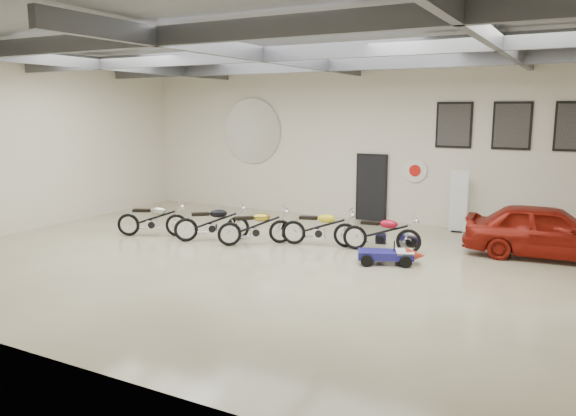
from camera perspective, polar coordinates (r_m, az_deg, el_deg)
The scene contains 19 objects.
floor at distance 13.35m, azimuth -2.45°, elevation -5.44°, with size 16.00×12.00×0.01m, color #C3BA95.
ceiling at distance 12.96m, azimuth -2.62°, elevation 16.40°, with size 16.00×12.00×0.01m, color slate.
back_wall at distance 18.32m, azimuth 7.18°, elevation 6.61°, with size 16.00×0.02×5.00m, color beige.
left_wall at distance 18.34m, azimuth -24.66°, elevation 5.79°, with size 0.02×12.00×5.00m, color beige.
ceiling_beams at distance 12.93m, azimuth -2.61°, elevation 15.30°, with size 15.80×11.80×0.32m, color #505257, non-canonical shape.
door at distance 18.24m, azimuth 8.49°, elevation 1.98°, with size 0.92×0.08×2.10m, color black.
logo_plaque at distance 20.05m, azimuth -3.67°, elevation 7.80°, with size 2.30×0.06×1.16m, color silver, non-canonical shape.
poster_left at distance 17.40m, azimuth 16.52°, elevation 8.09°, with size 1.05×0.08×1.35m, color black, non-canonical shape.
poster_mid at distance 17.14m, azimuth 21.80°, elevation 7.77°, with size 1.05×0.08×1.35m, color black, non-canonical shape.
poster_right at distance 17.03m, azimuth 27.18°, elevation 7.38°, with size 1.05×0.08×1.35m, color black, non-canonical shape.
oil_sign at distance 17.74m, azimuth 12.81°, elevation 3.74°, with size 0.72×0.10×0.72m, color white, non-canonical shape.
banner_stand at distance 17.08m, azimuth 16.94°, elevation 0.68°, with size 0.50×0.20×1.84m, color white, non-canonical shape.
motorcycle_silver at distance 16.31m, azimuth -13.63°, elevation -1.03°, with size 1.98×0.61×1.03m, color silver, non-canonical shape.
motorcycle_black at distance 15.46m, azimuth -7.75°, elevation -1.41°, with size 2.01×0.62×1.04m, color silver, non-canonical shape.
motorcycle_gold at distance 14.89m, azimuth -3.35°, elevation -1.81°, with size 1.96×0.61×1.02m, color silver, non-canonical shape.
motorcycle_yellow at distance 14.75m, azimuth 3.21°, elevation -1.90°, with size 1.98×0.62×1.03m, color silver, non-canonical shape.
motorcycle_red at distance 14.32m, azimuth 9.48°, elevation -2.43°, with size 1.94×0.60×1.01m, color silver, non-canonical shape.
go_kart at distance 13.28m, azimuth 10.46°, elevation -4.42°, with size 1.56×0.70×0.57m, color navy, non-canonical shape.
vintage_car at distance 14.89m, azimuth 24.89°, elevation -2.16°, with size 3.85×1.55×1.31m, color maroon.
Camera 1 is at (6.59, -11.06, 3.53)m, focal length 35.00 mm.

